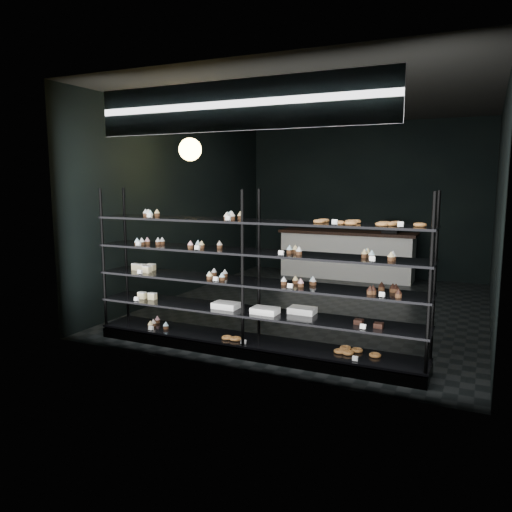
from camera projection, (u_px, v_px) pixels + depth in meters
name	position (u px, v px, depth m)	size (l,w,h in m)	color
room	(321.00, 207.00, 7.79)	(5.01, 6.01, 3.20)	black
display_shelf	(249.00, 301.00, 5.77)	(4.00, 0.50, 1.91)	black
signage	(235.00, 105.00, 4.99)	(3.30, 0.05, 0.50)	#0C1D3C
pendant_lamp	(190.00, 149.00, 7.19)	(0.33, 0.33, 0.89)	black
service_counter	(347.00, 254.00, 10.28)	(2.78, 0.65, 1.23)	white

